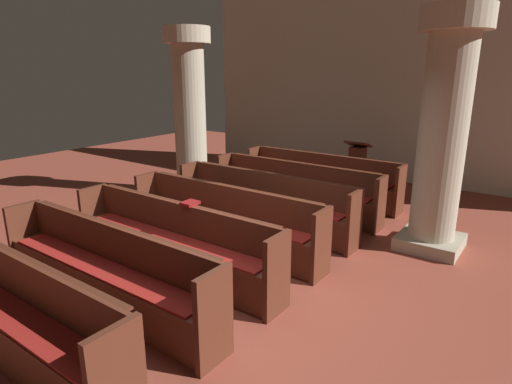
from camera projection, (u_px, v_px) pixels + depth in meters
The scene contains 13 objects.
ground_plane at pixel (226, 281), 5.16m from camera, with size 19.20×19.20×0.00m, color brown.
back_wall at pixel (403, 79), 9.27m from camera, with size 10.00×0.16×4.50m, color beige.
pew_row_0 at pixel (320, 176), 8.23m from camera, with size 3.15×0.46×0.88m.
pew_row_1 at pixel (294, 187), 7.48m from camera, with size 3.15×0.46×0.88m.
pew_row_2 at pixel (262, 200), 6.72m from camera, with size 3.15×0.47×0.88m.
pew_row_3 at pixel (223, 217), 5.97m from camera, with size 3.15×0.46×0.88m.
pew_row_4 at pixel (172, 238), 5.21m from camera, with size 3.15×0.46×0.88m.
pew_row_5 at pixel (103, 267), 4.46m from camera, with size 3.15×0.47×0.88m.
pew_row_6 at pixel (7, 307), 3.71m from camera, with size 3.15×0.47×0.88m.
pillar_aisle_side at pixel (443, 130), 5.66m from camera, with size 0.90×0.90×3.23m.
pillar_far_side at pixel (190, 111), 8.34m from camera, with size 0.90×0.90×3.23m.
lectern at pixel (356, 171), 8.74m from camera, with size 0.48×0.45×1.08m.
hymn_book at pixel (190, 203), 5.17m from camera, with size 0.17×0.20×0.04m, color maroon.
Camera 1 is at (3.02, -3.57, 2.46)m, focal length 29.98 mm.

